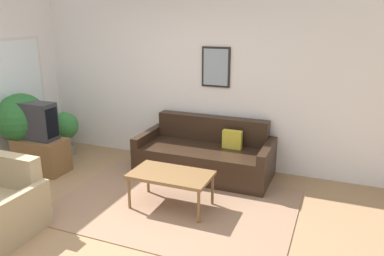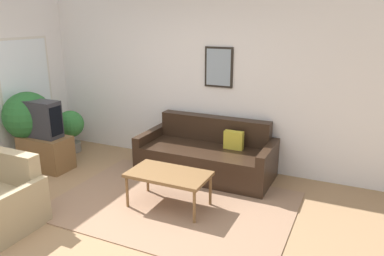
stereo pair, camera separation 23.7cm
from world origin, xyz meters
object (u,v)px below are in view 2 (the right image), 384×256
(couch, at_px, (207,156))
(potted_plant_tall, at_px, (28,117))
(tv, at_px, (42,119))
(coffee_table, at_px, (169,176))

(couch, height_order, potted_plant_tall, potted_plant_tall)
(tv, relative_size, potted_plant_tall, 0.48)
(couch, distance_m, potted_plant_tall, 2.86)
(coffee_table, xyz_separation_m, potted_plant_tall, (-2.67, 0.35, 0.35))
(coffee_table, height_order, potted_plant_tall, potted_plant_tall)
(couch, xyz_separation_m, coffee_table, (-0.04, -1.13, 0.13))
(tv, bearing_deg, couch, 19.86)
(tv, xyz_separation_m, potted_plant_tall, (-0.37, 0.06, -0.03))
(tv, bearing_deg, potted_plant_tall, 169.99)
(couch, bearing_deg, coffee_table, -91.86)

